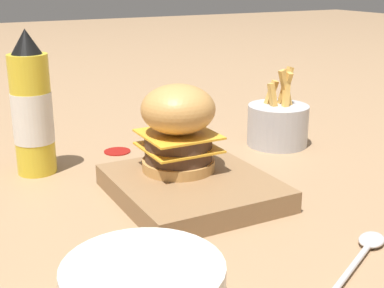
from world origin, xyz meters
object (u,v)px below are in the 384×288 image
at_px(serving_board, 192,187).
at_px(ketchup_bottle, 32,110).
at_px(fries_basket, 278,124).
at_px(burger, 178,127).
at_px(spoon, 365,249).
at_px(side_bowl, 144,287).

height_order(serving_board, ketchup_bottle, ketchup_bottle).
height_order(serving_board, fries_basket, fries_basket).
distance_m(serving_board, burger, 0.09).
distance_m(burger, spoon, 0.31).
xyz_separation_m(serving_board, burger, (0.04, 0.00, 0.08)).
relative_size(burger, spoon, 0.82).
distance_m(burger, side_bowl, 0.31).
bearing_deg(spoon, ketchup_bottle, 93.81).
height_order(ketchup_bottle, fries_basket, ketchup_bottle).
height_order(ketchup_bottle, side_bowl, ketchup_bottle).
bearing_deg(ketchup_bottle, side_bowl, -179.31).
bearing_deg(side_bowl, fries_basket, -49.40).
bearing_deg(ketchup_bottle, serving_board, -140.35).
xyz_separation_m(serving_board, spoon, (-0.23, -0.10, -0.01)).
relative_size(ketchup_bottle, spoon, 1.46).
relative_size(serving_board, spoon, 1.48).
bearing_deg(burger, ketchup_bottle, 45.40).
bearing_deg(fries_basket, ketchup_bottle, 81.65).
height_order(fries_basket, side_bowl, fries_basket).
distance_m(burger, ketchup_bottle, 0.24).
xyz_separation_m(serving_board, ketchup_bottle, (0.21, 0.17, 0.09)).
distance_m(fries_basket, side_bowl, 0.56).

